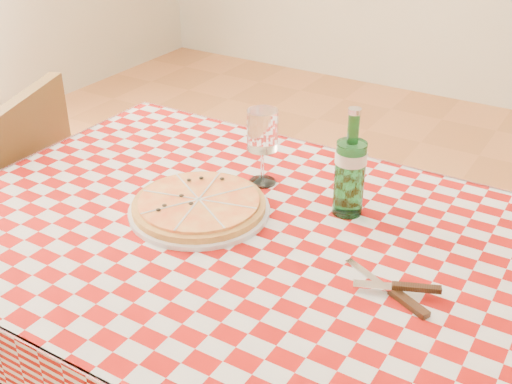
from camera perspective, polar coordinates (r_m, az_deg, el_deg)
dining_table at (r=1.34m, az=-0.61°, el=-7.22°), size 1.20×0.80×0.75m
tablecloth at (r=1.29m, az=-0.64°, el=-3.83°), size 1.30×0.90×0.01m
chair_far at (r=1.99m, az=-20.75°, el=-1.80°), size 0.50×0.50×0.86m
pizza_plate at (r=1.35m, az=-5.09°, el=-1.08°), size 0.36×0.36×0.04m
water_bottle at (r=1.31m, az=8.41°, el=2.61°), size 0.09×0.09×0.23m
wine_glass at (r=1.43m, az=0.58°, el=3.97°), size 0.08×0.08×0.18m
cutlery at (r=1.15m, az=11.96°, el=-8.31°), size 0.22×0.19×0.02m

